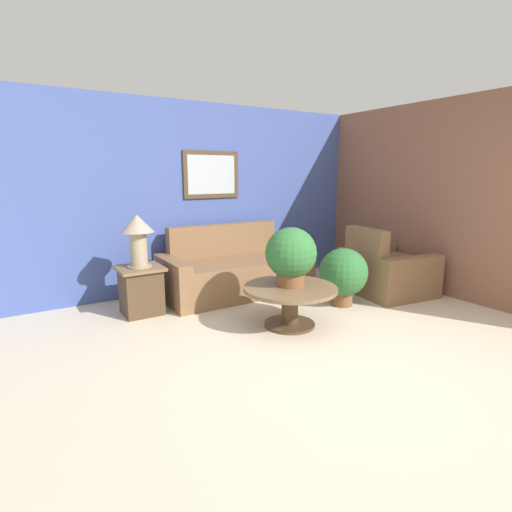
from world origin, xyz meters
TOP-DOWN VIEW (x-y plane):
  - ground_plane at (0.00, 0.00)m, footprint 20.00×20.00m
  - wall_back at (0.00, 3.18)m, footprint 7.06×0.09m
  - wall_right at (2.56, 1.58)m, footprint 0.06×5.15m
  - couch_main at (0.17, 2.60)m, footprint 2.03×0.93m
  - armchair at (1.94, 1.50)m, footprint 1.08×1.18m
  - coffee_table at (0.07, 1.21)m, footprint 1.01×1.01m
  - side_table at (-1.18, 2.46)m, footprint 0.51×0.51m
  - table_lamp at (-1.18, 2.46)m, footprint 0.38×0.38m
  - potted_plant_on_table at (0.10, 1.25)m, footprint 0.55×0.55m
  - potted_plant_floor at (1.06, 1.42)m, footprint 0.61×0.61m

SIDE VIEW (x-z plane):
  - ground_plane at x=0.00m, z-range 0.00..0.00m
  - side_table at x=-1.18m, z-range 0.01..0.58m
  - armchair at x=1.94m, z-range -0.16..0.77m
  - couch_main at x=0.17m, z-range -0.16..0.77m
  - coffee_table at x=0.07m, z-range 0.10..0.54m
  - potted_plant_floor at x=1.06m, z-range 0.04..0.78m
  - potted_plant_on_table at x=0.10m, z-range 0.46..1.10m
  - table_lamp at x=-1.18m, z-range 0.66..1.27m
  - wall_right at x=2.56m, z-range 0.00..2.60m
  - wall_back at x=0.00m, z-range 0.01..2.61m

